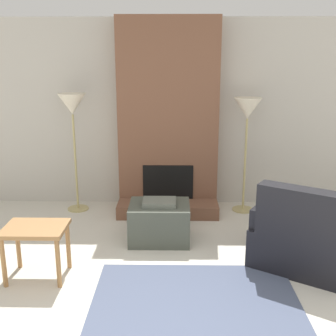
{
  "coord_description": "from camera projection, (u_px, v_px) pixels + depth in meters",
  "views": [
    {
      "loc": [
        0.09,
        -2.63,
        2.11
      ],
      "look_at": [
        0.0,
        2.92,
        0.61
      ],
      "focal_mm": 45.0,
      "sensor_mm": 36.0,
      "label": 1
    }
  ],
  "objects": [
    {
      "name": "ottoman",
      "position": [
        159.0,
        222.0,
        4.9
      ],
      "size": [
        0.7,
        0.55,
        0.5
      ],
      "color": "#474C42",
      "rests_on": "ground_plane"
    },
    {
      "name": "area_rug",
      "position": [
        196.0,
        302.0,
        3.71
      ],
      "size": [
        1.83,
        1.31,
        0.01
      ],
      "primitive_type": "cube",
      "color": "#4C5670",
      "rests_on": "ground_plane"
    },
    {
      "name": "armchair",
      "position": [
        305.0,
        239.0,
        4.31
      ],
      "size": [
        1.31,
        1.3,
        0.91
      ],
      "rotation": [
        0.0,
        0.0,
        2.58
      ],
      "color": "black",
      "rests_on": "ground_plane"
    },
    {
      "name": "floor_lamp_right",
      "position": [
        247.0,
        114.0,
        5.56
      ],
      "size": [
        0.37,
        0.37,
        1.57
      ],
      "color": "tan",
      "rests_on": "ground_plane"
    },
    {
      "name": "side_table",
      "position": [
        36.0,
        235.0,
        4.03
      ],
      "size": [
        0.59,
        0.46,
        0.53
      ],
      "color": "#9E7042",
      "rests_on": "ground_plane"
    },
    {
      "name": "wall_back",
      "position": [
        168.0,
        114.0,
        5.93
      ],
      "size": [
        6.81,
        0.06,
        2.6
      ],
      "primitive_type": "cube",
      "color": "#BCB7AD",
      "rests_on": "ground_plane"
    },
    {
      "name": "floor_lamp_left",
      "position": [
        72.0,
        110.0,
        5.58
      ],
      "size": [
        0.37,
        0.37,
        1.62
      ],
      "color": "tan",
      "rests_on": "ground_plane"
    },
    {
      "name": "fireplace",
      "position": [
        168.0,
        123.0,
        5.73
      ],
      "size": [
        1.36,
        0.74,
        2.6
      ],
      "color": "brown",
      "rests_on": "ground_plane"
    }
  ]
}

